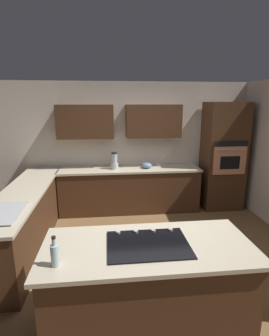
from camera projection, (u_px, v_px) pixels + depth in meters
ground_plane at (147, 256)px, 3.86m from camera, size 14.00×14.00×0.00m
wall_back at (130, 140)px, 5.48m from camera, size 6.00×0.44×2.60m
lower_cabinets_back at (130, 190)px, 5.40m from camera, size 2.80×0.60×0.86m
countertop_back at (130, 169)px, 5.29m from camera, size 2.84×0.64×0.04m
lower_cabinets_side at (27, 219)px, 4.10m from camera, size 0.60×2.90×0.86m
countertop_side at (24, 191)px, 3.99m from camera, size 0.64×2.94×0.04m
island_base at (148, 288)px, 2.57m from camera, size 1.90×0.82×0.86m
island_top at (148, 247)px, 2.46m from camera, size 1.98×0.90×0.04m
wall_oven at (223, 157)px, 5.44m from camera, size 0.80×0.66×2.20m
sink_unit at (0, 213)px, 3.12m from camera, size 0.46×0.70×0.23m
cooktop at (148, 244)px, 2.46m from camera, size 0.76×0.56×0.03m
blender at (115, 162)px, 5.20m from camera, size 0.15×0.15×0.34m
mixing_bowl at (147, 165)px, 5.29m from camera, size 0.20×0.20×0.11m
oil_bottle at (55, 254)px, 2.12m from camera, size 0.07×0.07×0.26m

